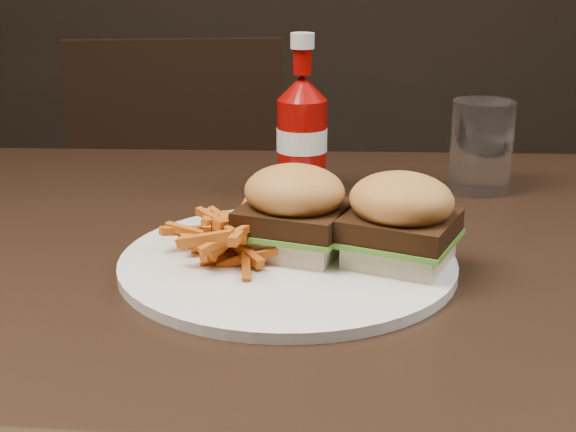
{
  "coord_description": "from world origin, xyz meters",
  "views": [
    {
      "loc": [
        -0.08,
        -0.82,
        1.05
      ],
      "look_at": [
        -0.11,
        -0.07,
        0.8
      ],
      "focal_mm": 50.0,
      "sensor_mm": 36.0,
      "label": 1
    }
  ],
  "objects_px": {
    "plate": "(288,262)",
    "ketchup_bottle": "(302,149)",
    "chair_far": "(185,237)",
    "dining_table": "(390,257)",
    "tumbler": "(481,149)"
  },
  "relations": [
    {
      "from": "dining_table",
      "to": "chair_far",
      "type": "xyz_separation_m",
      "value": [
        -0.38,
        0.88,
        -0.3
      ]
    },
    {
      "from": "dining_table",
      "to": "tumbler",
      "type": "height_order",
      "value": "tumbler"
    },
    {
      "from": "ketchup_bottle",
      "to": "tumbler",
      "type": "distance_m",
      "value": 0.23
    },
    {
      "from": "plate",
      "to": "tumbler",
      "type": "height_order",
      "value": "tumbler"
    },
    {
      "from": "ketchup_bottle",
      "to": "chair_far",
      "type": "bearing_deg",
      "value": 111.62
    },
    {
      "from": "plate",
      "to": "ketchup_bottle",
      "type": "distance_m",
      "value": 0.25
    },
    {
      "from": "chair_far",
      "to": "ketchup_bottle",
      "type": "relative_size",
      "value": 3.46
    },
    {
      "from": "chair_far",
      "to": "plate",
      "type": "relative_size",
      "value": 1.3
    },
    {
      "from": "dining_table",
      "to": "chair_far",
      "type": "height_order",
      "value": "dining_table"
    },
    {
      "from": "dining_table",
      "to": "chair_far",
      "type": "relative_size",
      "value": 2.78
    },
    {
      "from": "plate",
      "to": "dining_table",
      "type": "bearing_deg",
      "value": 37.72
    },
    {
      "from": "ketchup_bottle",
      "to": "dining_table",
      "type": "bearing_deg",
      "value": -58.38
    },
    {
      "from": "dining_table",
      "to": "plate",
      "type": "height_order",
      "value": "plate"
    },
    {
      "from": "plate",
      "to": "ketchup_bottle",
      "type": "height_order",
      "value": "ketchup_bottle"
    },
    {
      "from": "ketchup_bottle",
      "to": "tumbler",
      "type": "height_order",
      "value": "ketchup_bottle"
    }
  ]
}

